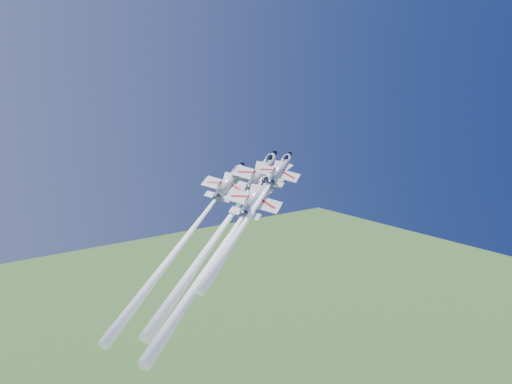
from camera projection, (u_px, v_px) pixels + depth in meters
jet_lead at (229, 219)px, 104.23m from camera, size 35.61×28.67×39.41m
jet_left at (193, 229)px, 102.94m from camera, size 33.11×26.78×37.59m
jet_right at (256, 205)px, 103.49m from camera, size 28.09×22.55×30.55m
jet_slot at (226, 242)px, 94.79m from camera, size 31.95×25.52×33.66m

